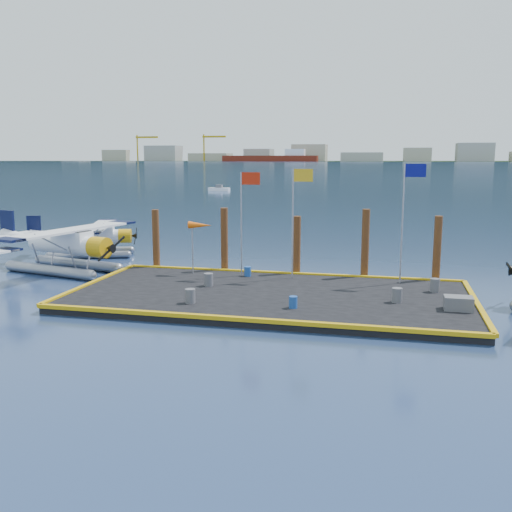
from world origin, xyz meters
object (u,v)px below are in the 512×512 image
(flagpole_yellow, at_px, (296,206))
(piling_2, at_px, (297,248))
(flagpole_blue, at_px, (407,205))
(piling_0, at_px, (156,241))
(drum_5, at_px, (248,271))
(crate, at_px, (458,303))
(drum_1, at_px, (293,302))
(piling_1, at_px, (224,242))
(windsock, at_px, (200,226))
(drum_0, at_px, (209,280))
(seaplane_b, at_px, (68,247))
(flagpole_red, at_px, (245,207))
(drum_3, at_px, (190,296))
(piling_3, at_px, (365,246))
(piling_4, at_px, (437,251))
(seaplane_c, at_px, (95,238))
(drum_4, at_px, (435,285))
(drum_2, at_px, (397,295))

(flagpole_yellow, relative_size, piling_2, 1.63)
(flagpole_blue, xyz_separation_m, piling_0, (-15.20, 1.60, -2.69))
(drum_5, relative_size, crate, 0.45)
(drum_1, bearing_deg, flagpole_yellow, 98.24)
(flagpole_blue, xyz_separation_m, piling_1, (-10.70, 1.60, -2.59))
(windsock, bearing_deg, drum_5, -1.59)
(drum_0, xyz_separation_m, piling_1, (-0.45, 4.62, 1.36))
(seaplane_b, relative_size, flagpole_red, 1.76)
(drum_3, distance_m, piling_3, 11.46)
(flagpole_blue, height_order, piling_4, flagpole_blue)
(piling_2, height_order, piling_4, piling_4)
(drum_0, relative_size, piling_4, 0.17)
(crate, bearing_deg, piling_4, 94.25)
(piling_1, bearing_deg, piling_2, 0.00)
(flagpole_blue, relative_size, piling_1, 1.55)
(crate, relative_size, piling_3, 0.29)
(drum_0, height_order, drum_3, same)
(crate, bearing_deg, drum_1, -169.59)
(piling_2, xyz_separation_m, piling_3, (4.00, 0.00, 0.25))
(seaplane_c, height_order, flagpole_red, flagpole_red)
(drum_4, bearing_deg, piling_2, 157.02)
(piling_0, relative_size, piling_1, 0.95)
(crate, xyz_separation_m, flagpole_yellow, (-8.30, 5.13, 3.80))
(seaplane_c, relative_size, drum_4, 12.27)
(seaplane_b, relative_size, drum_5, 18.79)
(drum_3, bearing_deg, piling_3, 46.94)
(crate, relative_size, windsock, 0.40)
(seaplane_c, bearing_deg, windsock, 40.02)
(seaplane_b, distance_m, flagpole_yellow, 14.88)
(piling_2, bearing_deg, crate, -38.37)
(drum_1, relative_size, piling_1, 0.13)
(seaplane_c, height_order, drum_3, seaplane_c)
(seaplane_b, height_order, drum_4, seaplane_b)
(drum_2, xyz_separation_m, windsock, (-11.33, 4.30, 2.48))
(flagpole_yellow, relative_size, piling_4, 1.55)
(seaplane_c, height_order, crate, seaplane_c)
(flagpole_yellow, bearing_deg, drum_1, -81.76)
(drum_3, bearing_deg, piling_2, 65.61)
(flagpole_yellow, height_order, piling_4, flagpole_yellow)
(windsock, distance_m, piling_0, 4.02)
(flagpole_blue, height_order, piling_2, flagpole_blue)
(drum_5, bearing_deg, drum_3, -99.88)
(crate, xyz_separation_m, flagpole_blue, (-2.30, 5.13, 3.97))
(piling_3, bearing_deg, seaplane_c, 167.08)
(drum_5, distance_m, crate, 12.21)
(crate, relative_size, flagpole_red, 0.21)
(drum_3, relative_size, piling_4, 0.17)
(drum_0, relative_size, flagpole_blue, 0.11)
(drum_5, relative_size, piling_3, 0.13)
(windsock, height_order, piling_2, piling_2)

